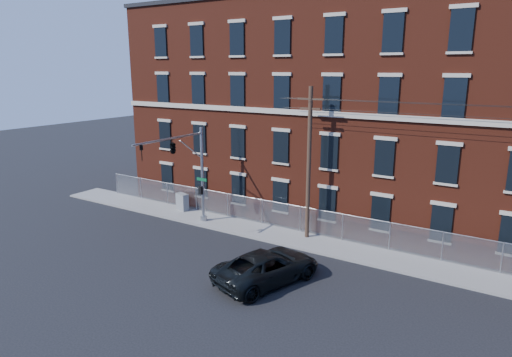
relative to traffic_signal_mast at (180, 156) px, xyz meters
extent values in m
plane|color=black|center=(6.00, -2.18, -5.39)|extent=(140.00, 140.00, 0.00)
cube|color=gray|center=(18.00, 2.82, -5.33)|extent=(65.00, 3.00, 0.12)
cube|color=#5E2011|center=(18.00, 11.82, 2.61)|extent=(55.00, 14.00, 16.00)
cube|color=#BBB09B|center=(18.00, 4.74, 2.91)|extent=(55.00, 0.18, 0.35)
cube|color=black|center=(-5.83, 4.76, -3.19)|extent=(1.20, 0.10, 2.20)
cube|color=black|center=(-5.83, 4.76, 0.41)|extent=(1.20, 0.10, 2.20)
cube|color=black|center=(-5.83, 4.76, 4.21)|extent=(1.20, 0.10, 2.20)
cube|color=black|center=(-5.83, 4.76, 7.81)|extent=(1.20, 0.10, 2.20)
cube|color=black|center=(-2.17, 4.76, -3.19)|extent=(1.20, 0.10, 2.20)
cube|color=black|center=(-2.17, 4.76, 0.41)|extent=(1.20, 0.10, 2.20)
cube|color=black|center=(-2.17, 4.76, 4.21)|extent=(1.20, 0.10, 2.20)
cube|color=black|center=(-2.17, 4.76, 7.81)|extent=(1.20, 0.10, 2.20)
cube|color=black|center=(1.50, 4.76, -3.19)|extent=(1.20, 0.10, 2.20)
cube|color=black|center=(1.50, 4.76, 0.41)|extent=(1.20, 0.10, 2.20)
cube|color=black|center=(1.50, 4.76, 4.21)|extent=(1.20, 0.10, 2.20)
cube|color=black|center=(1.50, 4.76, 7.81)|extent=(1.20, 0.10, 2.20)
cube|color=black|center=(5.17, 4.76, -3.19)|extent=(1.20, 0.10, 2.20)
cube|color=black|center=(5.17, 4.76, 0.41)|extent=(1.20, 0.10, 2.20)
cube|color=black|center=(5.17, 4.76, 4.21)|extent=(1.20, 0.10, 2.20)
cube|color=black|center=(5.17, 4.76, 7.81)|extent=(1.20, 0.10, 2.20)
cube|color=black|center=(8.83, 4.76, -3.19)|extent=(1.20, 0.10, 2.20)
cube|color=black|center=(8.83, 4.76, 0.41)|extent=(1.20, 0.10, 2.20)
cube|color=black|center=(8.83, 4.76, 4.21)|extent=(1.20, 0.10, 2.20)
cube|color=black|center=(8.83, 4.76, 7.81)|extent=(1.20, 0.10, 2.20)
cube|color=black|center=(12.50, 4.76, -3.19)|extent=(1.20, 0.10, 2.20)
cube|color=black|center=(12.50, 4.76, 0.41)|extent=(1.20, 0.10, 2.20)
cube|color=black|center=(12.50, 4.76, 4.21)|extent=(1.20, 0.10, 2.20)
cube|color=black|center=(12.50, 4.76, 7.81)|extent=(1.20, 0.10, 2.20)
cube|color=black|center=(16.17, 4.76, -3.19)|extent=(1.20, 0.10, 2.20)
cube|color=black|center=(16.17, 4.76, 0.41)|extent=(1.20, 0.10, 2.20)
cube|color=black|center=(16.17, 4.76, 4.21)|extent=(1.20, 0.10, 2.20)
cube|color=black|center=(16.17, 4.76, 7.81)|extent=(1.20, 0.10, 2.20)
cube|color=black|center=(19.83, 4.76, -3.19)|extent=(1.20, 0.10, 2.20)
cube|color=#A5A8AD|center=(18.00, 4.12, -4.37)|extent=(59.00, 0.02, 1.80)
cylinder|color=#9EA0A5|center=(18.00, 4.12, -3.47)|extent=(59.00, 0.04, 0.04)
cylinder|color=#9EA0A5|center=(-11.50, 4.12, -4.37)|extent=(0.06, 0.06, 1.85)
cylinder|color=#9EA0A5|center=(-8.39, 4.12, -4.37)|extent=(0.06, 0.06, 1.85)
cylinder|color=#9EA0A5|center=(-5.29, 4.12, -4.37)|extent=(0.06, 0.06, 1.85)
cylinder|color=#9EA0A5|center=(-2.18, 4.12, -4.37)|extent=(0.06, 0.06, 1.85)
cylinder|color=#9EA0A5|center=(0.92, 4.12, -4.37)|extent=(0.06, 0.06, 1.85)
cylinder|color=#9EA0A5|center=(4.03, 4.12, -4.37)|extent=(0.06, 0.06, 1.85)
cylinder|color=#9EA0A5|center=(7.13, 4.12, -4.37)|extent=(0.06, 0.06, 1.85)
cylinder|color=#9EA0A5|center=(10.24, 4.12, -4.37)|extent=(0.06, 0.06, 1.85)
cylinder|color=#9EA0A5|center=(13.34, 4.12, -4.37)|extent=(0.06, 0.06, 1.85)
cylinder|color=#9EA0A5|center=(16.45, 4.12, -4.37)|extent=(0.06, 0.06, 1.85)
cylinder|color=#9EA0A5|center=(19.55, 4.12, -4.37)|extent=(0.06, 0.06, 1.85)
cylinder|color=#9EA0A5|center=(0.00, 2.32, -1.77)|extent=(0.22, 0.22, 7.00)
cylinder|color=#9EA0A5|center=(0.00, 2.32, -5.07)|extent=(0.50, 0.50, 0.40)
cylinder|color=#9EA0A5|center=(0.00, -0.93, 1.33)|extent=(0.14, 6.50, 0.14)
cylinder|color=#9EA0A5|center=(0.00, 1.12, 0.33)|extent=(0.08, 2.18, 1.56)
cube|color=#0C592D|center=(0.05, 2.17, -2.07)|extent=(0.90, 0.03, 0.22)
cube|color=black|center=(0.00, 2.07, -2.87)|extent=(0.25, 0.25, 0.60)
imported|color=black|center=(0.00, -3.48, 0.78)|extent=(0.16, 0.20, 1.00)
imported|color=black|center=(0.00, -0.68, 0.78)|extent=(0.53, 2.48, 1.00)
cylinder|color=#432E21|center=(8.00, 3.42, -0.27)|extent=(0.28, 0.28, 10.00)
cube|color=#432E21|center=(8.00, 3.42, 3.93)|extent=(1.80, 0.12, 0.12)
cube|color=#432E21|center=(8.00, 3.42, 3.33)|extent=(1.40, 0.12, 0.12)
imported|color=black|center=(8.98, -3.43, -4.53)|extent=(4.62, 6.73, 1.71)
cube|color=slate|center=(-3.08, 3.46, -4.60)|extent=(1.18, 0.80, 1.35)
camera|label=1|loc=(20.37, -22.65, 5.81)|focal=31.62mm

